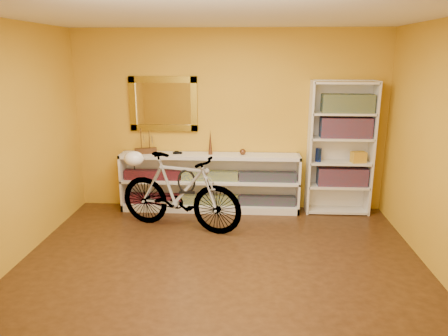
# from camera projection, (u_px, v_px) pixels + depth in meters

# --- Properties ---
(floor) EXTENTS (4.50, 4.00, 0.01)m
(floor) POSITION_uv_depth(u_px,v_px,m) (220.00, 271.00, 4.50)
(floor) COLOR #311C0D
(floor) RESTS_ON ground
(ceiling) EXTENTS (4.50, 4.00, 0.01)m
(ceiling) POSITION_uv_depth(u_px,v_px,m) (219.00, 13.00, 3.82)
(ceiling) COLOR silver
(ceiling) RESTS_ON ground
(back_wall) EXTENTS (4.50, 0.01, 2.60)m
(back_wall) POSITION_uv_depth(u_px,v_px,m) (229.00, 121.00, 6.09)
(back_wall) COLOR gold
(back_wall) RESTS_ON ground
(left_wall) EXTENTS (0.01, 4.00, 2.60)m
(left_wall) POSITION_uv_depth(u_px,v_px,m) (0.00, 149.00, 4.28)
(left_wall) COLOR gold
(left_wall) RESTS_ON ground
(gilt_mirror) EXTENTS (0.98, 0.06, 0.78)m
(gilt_mirror) POSITION_uv_depth(u_px,v_px,m) (163.00, 104.00, 6.04)
(gilt_mirror) COLOR olive
(gilt_mirror) RESTS_ON back_wall
(wall_socket) EXTENTS (0.09, 0.02, 0.09)m
(wall_socket) POSITION_uv_depth(u_px,v_px,m) (289.00, 192.00, 6.29)
(wall_socket) COLOR silver
(wall_socket) RESTS_ON back_wall
(console_unit) EXTENTS (2.60, 0.35, 0.85)m
(console_unit) POSITION_uv_depth(u_px,v_px,m) (210.00, 183.00, 6.15)
(console_unit) COLOR silver
(console_unit) RESTS_ON floor
(cd_row_lower) EXTENTS (2.50, 0.13, 0.14)m
(cd_row_lower) POSITION_uv_depth(u_px,v_px,m) (210.00, 199.00, 6.20)
(cd_row_lower) COLOR black
(cd_row_lower) RESTS_ON console_unit
(cd_row_upper) EXTENTS (2.50, 0.13, 0.14)m
(cd_row_upper) POSITION_uv_depth(u_px,v_px,m) (210.00, 176.00, 6.10)
(cd_row_upper) COLOR navy
(cd_row_upper) RESTS_ON console_unit
(model_ship) EXTENTS (0.33, 0.21, 0.37)m
(model_ship) POSITION_uv_depth(u_px,v_px,m) (145.00, 141.00, 6.04)
(model_ship) COLOR #38200F
(model_ship) RESTS_ON console_unit
(toy_car) EXTENTS (0.00, 0.01, 0.00)m
(toy_car) POSITION_uv_depth(u_px,v_px,m) (178.00, 154.00, 6.06)
(toy_car) COLOR black
(toy_car) RESTS_ON console_unit
(bronze_ornament) EXTENTS (0.06, 0.06, 0.36)m
(bronze_ornament) POSITION_uv_depth(u_px,v_px,m) (210.00, 142.00, 5.99)
(bronze_ornament) COLOR #55311D
(bronze_ornament) RESTS_ON console_unit
(decorative_orb) EXTENTS (0.09, 0.09, 0.09)m
(decorative_orb) POSITION_uv_depth(u_px,v_px,m) (243.00, 152.00, 6.00)
(decorative_orb) COLOR #55311D
(decorative_orb) RESTS_ON console_unit
(bookcase) EXTENTS (0.90, 0.30, 1.90)m
(bookcase) POSITION_uv_depth(u_px,v_px,m) (340.00, 149.00, 5.93)
(bookcase) COLOR silver
(bookcase) RESTS_ON floor
(book_row_a) EXTENTS (0.70, 0.22, 0.26)m
(book_row_a) POSITION_uv_depth(u_px,v_px,m) (342.00, 176.00, 6.03)
(book_row_a) COLOR maroon
(book_row_a) RESTS_ON bookcase
(book_row_b) EXTENTS (0.70, 0.22, 0.28)m
(book_row_b) POSITION_uv_depth(u_px,v_px,m) (346.00, 127.00, 5.85)
(book_row_b) COLOR maroon
(book_row_b) RESTS_ON bookcase
(book_row_c) EXTENTS (0.70, 0.22, 0.25)m
(book_row_c) POSITION_uv_depth(u_px,v_px,m) (347.00, 103.00, 5.76)
(book_row_c) COLOR navy
(book_row_c) RESTS_ON bookcase
(travel_mug) EXTENTS (0.09, 0.09, 0.19)m
(travel_mug) POSITION_uv_depth(u_px,v_px,m) (318.00, 155.00, 5.95)
(travel_mug) COLOR navy
(travel_mug) RESTS_ON bookcase
(red_tin) EXTENTS (0.15, 0.15, 0.19)m
(red_tin) POSITION_uv_depth(u_px,v_px,m) (329.00, 105.00, 5.81)
(red_tin) COLOR maroon
(red_tin) RESTS_ON bookcase
(yellow_bag) EXTENTS (0.22, 0.17, 0.15)m
(yellow_bag) POSITION_uv_depth(u_px,v_px,m) (358.00, 157.00, 5.91)
(yellow_bag) COLOR gold
(yellow_bag) RESTS_ON bookcase
(bicycle) EXTENTS (0.94, 1.79, 1.02)m
(bicycle) POSITION_uv_depth(u_px,v_px,m) (180.00, 192.00, 5.46)
(bicycle) COLOR silver
(bicycle) RESTS_ON floor
(helmet) EXTENTS (0.26, 0.25, 0.20)m
(helmet) POSITION_uv_depth(u_px,v_px,m) (134.00, 159.00, 5.58)
(helmet) COLOR white
(helmet) RESTS_ON bicycle
(u_lock) EXTENTS (0.23, 0.03, 0.23)m
(u_lock) POSITION_uv_depth(u_px,v_px,m) (187.00, 181.00, 5.38)
(u_lock) COLOR black
(u_lock) RESTS_ON bicycle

